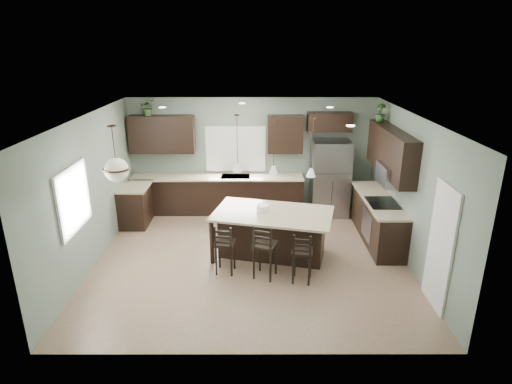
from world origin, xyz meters
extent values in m
plane|color=#9E8466|center=(0.00, 0.00, 0.00)|extent=(6.00, 6.00, 0.00)
cube|color=white|center=(2.98, -1.55, 1.02)|extent=(0.04, 0.82, 2.04)
cube|color=white|center=(-0.40, 2.73, 1.55)|extent=(1.35, 0.02, 1.00)
cube|color=white|center=(-2.98, -0.80, 1.55)|extent=(0.02, 1.10, 1.00)
cube|color=black|center=(-2.70, 1.70, 0.45)|extent=(0.60, 0.90, 0.90)
cube|color=#BDAF8F|center=(-2.68, 1.70, 0.92)|extent=(0.66, 0.96, 0.04)
cube|color=black|center=(-0.85, 2.45, 0.45)|extent=(4.20, 0.60, 0.90)
cube|color=#BDAF8F|center=(-0.85, 2.43, 0.92)|extent=(4.20, 0.66, 0.04)
cube|color=gray|center=(-0.40, 2.43, 0.94)|extent=(0.70, 0.45, 0.01)
cylinder|color=silver|center=(-0.40, 2.40, 1.08)|extent=(0.02, 0.02, 0.28)
cube|color=black|center=(-2.15, 2.58, 1.95)|extent=(1.55, 0.34, 0.90)
cube|color=black|center=(0.80, 2.58, 1.95)|extent=(0.85, 0.34, 0.90)
cube|color=black|center=(1.85, 2.58, 2.25)|extent=(1.05, 0.34, 0.45)
cube|color=black|center=(2.70, 0.87, 0.45)|extent=(0.60, 2.35, 0.90)
cube|color=#BDAF8F|center=(2.68, 0.87, 0.92)|extent=(0.66, 2.35, 0.04)
cube|color=black|center=(2.68, 0.60, 0.94)|extent=(0.58, 0.75, 0.02)
cube|color=gray|center=(2.40, 0.60, 0.45)|extent=(0.01, 0.72, 0.60)
cube|color=black|center=(2.83, 0.87, 1.95)|extent=(0.34, 2.35, 0.90)
cube|color=gray|center=(2.78, 0.60, 1.55)|extent=(0.40, 0.75, 0.40)
cube|color=gray|center=(1.89, 2.32, 0.93)|extent=(0.90, 0.74, 1.85)
cube|color=black|center=(0.43, 0.13, 0.46)|extent=(2.51, 1.79, 0.92)
cylinder|color=white|center=(0.23, 0.17, 0.99)|extent=(0.24, 0.24, 0.14)
cube|color=black|center=(-0.47, -0.53, 0.49)|extent=(0.41, 0.41, 0.97)
cube|color=black|center=(0.26, -0.69, 0.53)|extent=(0.50, 0.50, 1.06)
cube|color=black|center=(0.91, -0.84, 0.48)|extent=(0.42, 0.42, 0.96)
imported|color=#2E4A20|center=(-2.43, 2.55, 2.59)|extent=(0.41, 0.38, 0.39)
imported|color=#2B5625|center=(2.80, 1.76, 2.59)|extent=(0.24, 0.24, 0.39)
plane|color=slate|center=(0.00, 2.75, 1.40)|extent=(6.00, 0.00, 6.00)
plane|color=slate|center=(0.00, -2.75, 1.40)|extent=(6.00, 0.00, 6.00)
plane|color=slate|center=(-3.00, 0.00, 1.40)|extent=(0.00, 5.50, 5.50)
plane|color=slate|center=(3.00, 0.00, 1.40)|extent=(0.00, 5.50, 5.50)
plane|color=white|center=(0.00, 0.00, 2.80)|extent=(6.00, 6.00, 0.00)
camera|label=1|loc=(0.09, -7.53, 4.05)|focal=30.00mm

